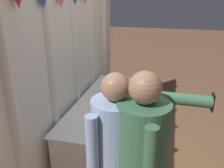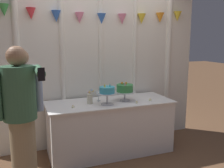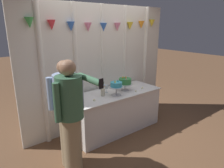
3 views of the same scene
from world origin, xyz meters
TOP-DOWN VIEW (x-y plane):
  - ground_plane at (0.00, 0.00)m, footprint 24.00×24.00m
  - draped_curtain at (-0.02, 0.53)m, footprint 3.39×0.15m
  - cake_table at (0.00, 0.10)m, footprint 1.87×0.74m
  - cake_display_nearleft at (-0.10, -0.04)m, footprint 0.28×0.28m
  - cake_display_nearright at (0.23, 0.08)m, footprint 0.32×0.32m
  - wine_glass at (-0.15, 0.19)m, footprint 0.07×0.07m
  - flower_vase at (-0.31, 0.09)m, footprint 0.11×0.10m
  - tealight_far_left at (-0.58, -0.04)m, footprint 0.04×0.04m
  - tealight_near_left at (0.33, -0.13)m, footprint 0.04×0.04m
  - tealight_near_right at (0.58, -0.06)m, footprint 0.05×0.05m
  - guest_man_dark_suit at (-1.22, -0.29)m, footprint 0.46×0.46m
  - guest_girl_blue_dress at (-1.25, -0.50)m, footprint 0.50×0.67m

SIDE VIEW (x-z plane):
  - ground_plane at x=0.00m, z-range 0.00..0.00m
  - cake_table at x=0.00m, z-range 0.00..0.79m
  - tealight_near_right at x=0.58m, z-range 0.79..0.82m
  - tealight_near_left at x=0.33m, z-range 0.79..0.82m
  - tealight_far_left at x=-0.58m, z-range 0.79..0.82m
  - guest_man_dark_suit at x=-1.22m, z-range 0.07..1.68m
  - flower_vase at x=-0.31m, z-range 0.77..0.99m
  - guest_girl_blue_dress at x=-1.25m, z-range 0.08..1.72m
  - wine_glass at x=-0.15m, z-range 0.83..0.98m
  - cake_display_nearright at x=0.23m, z-range 0.83..1.11m
  - cake_display_nearleft at x=-0.10m, z-range 0.83..1.13m
  - draped_curtain at x=-0.02m, z-range 0.05..2.49m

